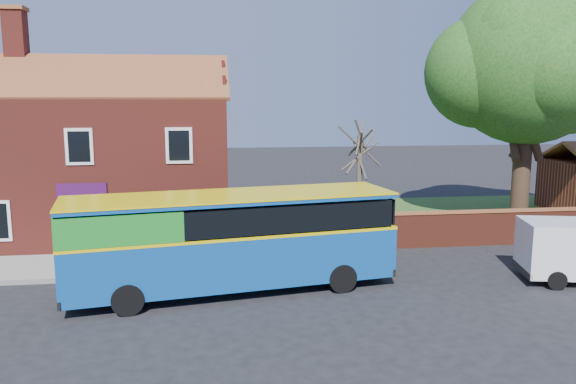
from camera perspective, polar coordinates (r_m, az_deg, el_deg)
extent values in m
plane|color=black|center=(17.56, -1.90, -12.33)|extent=(120.00, 120.00, 0.00)
cube|color=gray|center=(23.54, -20.74, -7.10)|extent=(18.00, 3.50, 0.12)
cube|color=slate|center=(21.91, -21.77, -8.36)|extent=(18.00, 0.15, 0.14)
cube|color=#426B28|center=(33.31, 18.56, -2.31)|extent=(26.00, 12.00, 0.04)
cube|color=maroon|center=(28.44, -18.53, 2.36)|extent=(12.00, 8.00, 6.50)
cube|color=brown|center=(26.31, -19.84, 11.04)|extent=(12.30, 4.08, 2.16)
cube|color=brown|center=(30.23, -18.24, 10.84)|extent=(12.30, 4.08, 2.16)
cube|color=maroon|center=(29.24, -25.94, 14.18)|extent=(0.90, 0.90, 2.20)
cube|color=black|center=(24.38, -20.46, 4.34)|extent=(1.10, 0.06, 1.50)
cube|color=#4C0F19|center=(24.88, -20.00, -3.71)|extent=(0.95, 0.04, 2.10)
cube|color=silver|center=(24.89, -20.00, -3.58)|extent=(1.20, 0.06, 2.30)
cube|color=#3B0E3E|center=(24.56, -20.23, 0.16)|extent=(2.00, 0.06, 0.60)
cube|color=maroon|center=(28.03, 24.01, -3.26)|extent=(22.00, 0.30, 1.50)
cube|color=brown|center=(27.88, 24.12, -1.65)|extent=(22.00, 0.38, 0.10)
cube|color=#0E4A9A|center=(19.33, -5.66, -6.38)|extent=(11.28, 4.52, 1.75)
cube|color=#DEC00B|center=(19.12, -5.70, -3.86)|extent=(11.31, 4.54, 0.10)
cube|color=black|center=(19.00, -5.73, -2.32)|extent=(10.85, 4.47, 0.87)
cube|color=#1F9028|center=(18.65, -16.72, -2.90)|extent=(4.14, 3.36, 0.93)
cube|color=#0E4A9A|center=(18.89, -5.76, -0.57)|extent=(11.28, 4.52, 0.14)
cube|color=#DEC00B|center=(18.88, -5.76, -0.33)|extent=(11.33, 4.56, 0.06)
cylinder|color=black|center=(17.99, -15.99, -10.48)|extent=(1.02, 0.44, 0.99)
cylinder|color=black|center=(20.45, -16.16, -8.06)|extent=(1.02, 0.44, 0.99)
cylinder|color=black|center=(19.36, 5.53, -8.72)|extent=(1.02, 0.44, 0.99)
cylinder|color=black|center=(21.66, 2.88, -6.71)|extent=(1.02, 0.44, 0.99)
cylinder|color=black|center=(21.67, 25.63, -8.10)|extent=(0.69, 0.36, 0.66)
cylinder|color=black|center=(23.36, 24.02, -6.74)|extent=(0.69, 0.36, 0.66)
cylinder|color=black|center=(30.39, 22.57, 1.18)|extent=(0.88, 0.88, 5.06)
sphere|color=#447624|center=(30.18, 23.27, 11.99)|extent=(7.92, 7.92, 7.92)
sphere|color=#447624|center=(31.75, 26.42, 10.42)|extent=(5.72, 5.72, 5.72)
sphere|color=#447624|center=(29.75, 19.02, 11.43)|extent=(5.50, 5.50, 5.50)
cylinder|color=#4C4238|center=(26.26, 7.25, 0.43)|extent=(0.28, 0.28, 4.88)
cylinder|color=#4C4238|center=(26.05, 7.33, 4.22)|extent=(0.29, 2.38, 1.92)
cylinder|color=#4C4238|center=(26.06, 7.32, 3.84)|extent=(1.24, 1.76, 1.76)
cylinder|color=#4C4238|center=(26.03, 7.33, 4.61)|extent=(2.00, 0.92, 1.94)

